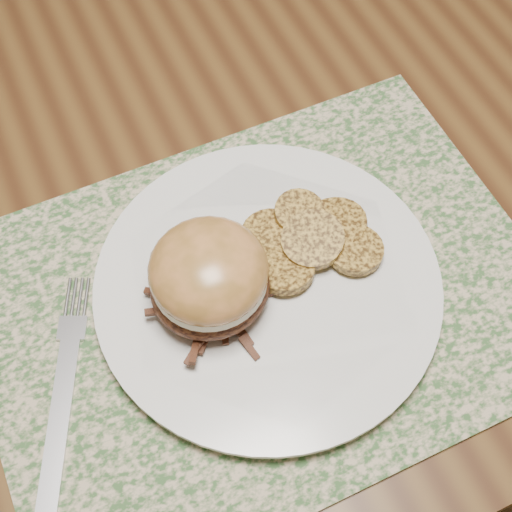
{
  "coord_description": "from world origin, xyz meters",
  "views": [
    {
      "loc": [
        -0.24,
        -0.47,
        1.27
      ],
      "look_at": [
        -0.12,
        -0.21,
        0.79
      ],
      "focal_mm": 50.0,
      "sensor_mm": 36.0,
      "label": 1
    }
  ],
  "objects": [
    {
      "name": "ground",
      "position": [
        0.0,
        0.0,
        0.0
      ],
      "size": [
        3.5,
        3.5,
        0.0
      ],
      "primitive_type": "plane",
      "color": "#4E341B",
      "rests_on": "ground"
    },
    {
      "name": "dining_table",
      "position": [
        0.0,
        0.0,
        0.67
      ],
      "size": [
        1.5,
        0.9,
        0.75
      ],
      "color": "brown",
      "rests_on": "ground"
    },
    {
      "name": "placemat",
      "position": [
        -0.13,
        -0.23,
        0.75
      ],
      "size": [
        0.45,
        0.33,
        0.0
      ],
      "primitive_type": "cube",
      "color": "#385F30",
      "rests_on": "dining_table"
    },
    {
      "name": "dinner_plate",
      "position": [
        -0.12,
        -0.23,
        0.76
      ],
      "size": [
        0.26,
        0.26,
        0.02
      ],
      "primitive_type": "cylinder",
      "color": "white",
      "rests_on": "placemat"
    },
    {
      "name": "pork_sandwich",
      "position": [
        -0.17,
        -0.22,
        0.8
      ],
      "size": [
        0.1,
        0.1,
        0.07
      ],
      "rotation": [
        0.0,
        0.0,
        0.09
      ],
      "color": "black",
      "rests_on": "dinner_plate"
    },
    {
      "name": "roasted_potatoes",
      "position": [
        -0.07,
        -0.21,
        0.78
      ],
      "size": [
        0.12,
        0.1,
        0.03
      ],
      "color": "#BA8D36",
      "rests_on": "dinner_plate"
    },
    {
      "name": "fork",
      "position": [
        -0.29,
        -0.24,
        0.76
      ],
      "size": [
        0.09,
        0.17,
        0.0
      ],
      "rotation": [
        0.0,
        0.0,
        -0.43
      ],
      "color": "silver",
      "rests_on": "placemat"
    }
  ]
}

